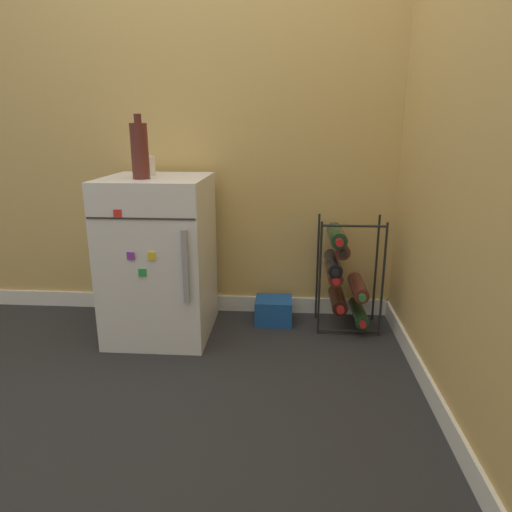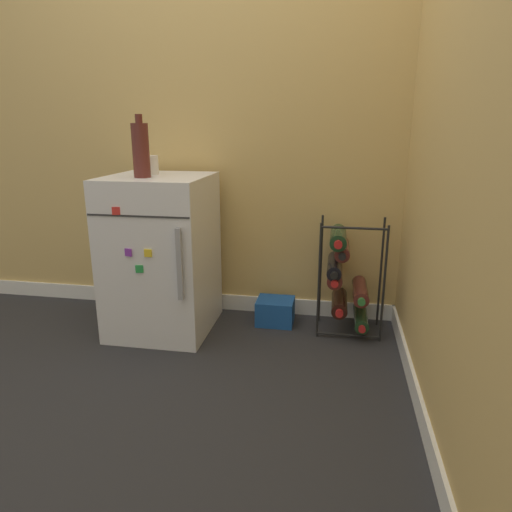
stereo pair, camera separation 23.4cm
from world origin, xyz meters
name	(u,v)px [view 1 (the left image)]	position (x,y,z in m)	size (l,w,h in m)	color
ground_plane	(232,364)	(0.00, 0.00, 0.00)	(14.00, 14.00, 0.00)	#28282B
wall_back	(244,88)	(0.00, 0.67, 1.24)	(6.65, 0.07, 2.50)	tan
mini_fridge	(160,258)	(-0.40, 0.33, 0.41)	(0.50, 0.54, 0.81)	white
wine_rack	(343,274)	(0.53, 0.45, 0.30)	(0.33, 0.32, 0.60)	black
soda_box	(274,310)	(0.17, 0.48, 0.07)	(0.20, 0.17, 0.14)	#194C9E
fridge_top_cup	(146,166)	(-0.46, 0.38, 0.86)	(0.08, 0.08, 0.09)	silver
fridge_top_bottle	(140,150)	(-0.44, 0.24, 0.94)	(0.08, 0.08, 0.29)	#56231E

